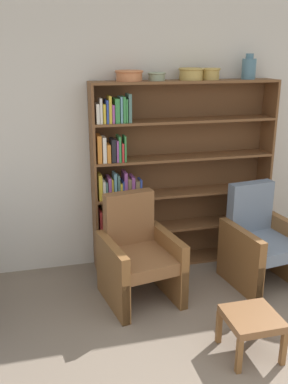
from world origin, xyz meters
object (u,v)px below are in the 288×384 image
(armchair_cushioned, at_px, (261,242))
(footstool, at_px, (251,321))
(bowl_terracotta, at_px, (191,73))
(bowl_stoneware, at_px, (157,76))
(bookshelf, at_px, (165,179))
(armchair_leather, at_px, (138,256))
(bowl_olive, at_px, (129,75))
(bowl_brass, at_px, (210,73))
(vase_tall, at_px, (249,68))

(armchair_cushioned, xyz_separation_m, footstool, (-0.62, -1.01, -0.14))
(footstool, bearing_deg, bowl_terracotta, 88.35)
(bowl_stoneware, height_order, armchair_cushioned, bowl_stoneware)
(bookshelf, bearing_deg, armchair_leather, -125.19)
(bowl_terracotta, distance_m, footstool, 2.39)
(bowl_terracotta, distance_m, armchair_leather, 1.86)
(bowl_terracotta, bearing_deg, bookshelf, 175.86)
(armchair_leather, bearing_deg, bowl_terracotta, -148.40)
(bowl_terracotta, bearing_deg, bowl_olive, 180.00)
(bowl_stoneware, bearing_deg, bowl_olive, 180.00)
(bookshelf, distance_m, footstool, 1.79)
(bowl_olive, bearing_deg, armchair_cushioned, -27.29)
(bookshelf, bearing_deg, footstool, -83.19)
(bowl_brass, relative_size, armchair_leather, 0.20)
(bowl_terracotta, bearing_deg, bowl_brass, 0.00)
(bookshelf, bearing_deg, armchair_cushioned, -37.95)
(armchair_leather, bearing_deg, footstool, 112.36)
(armchair_cushioned, bearing_deg, bowl_terracotta, -55.34)
(armchair_leather, bearing_deg, bowl_olive, -106.25)
(bowl_olive, xyz_separation_m, footstool, (0.58, -1.63, -1.74))
(bowl_olive, bearing_deg, bowl_stoneware, 0.00)
(bowl_olive, distance_m, bowl_terracotta, 0.63)
(bowl_terracotta, bearing_deg, vase_tall, 0.00)
(bowl_brass, distance_m, armchair_leather, 1.95)
(bowl_terracotta, xyz_separation_m, vase_tall, (0.62, 0.00, 0.04))
(bookshelf, distance_m, armchair_cushioned, 1.17)
(bowl_olive, xyz_separation_m, bowl_brass, (0.83, 0.00, 0.01))
(vase_tall, distance_m, footstool, 2.51)
(bowl_terracotta, relative_size, vase_tall, 1.01)
(vase_tall, xyz_separation_m, armchair_cushioned, (-0.05, -0.62, -1.66))
(bookshelf, xyz_separation_m, bowl_stoneware, (-0.11, -0.02, 1.05))
(bowl_olive, distance_m, armchair_leather, 1.72)
(bookshelf, distance_m, bowl_stoneware, 1.06)
(bookshelf, xyz_separation_m, bowl_terracotta, (0.24, -0.02, 1.07))
(bowl_stoneware, relative_size, bowl_brass, 0.89)
(bowl_terracotta, relative_size, bowl_brass, 1.28)
(bowl_terracotta, xyz_separation_m, footstool, (-0.05, -1.63, -1.75))
(bookshelf, xyz_separation_m, armchair_leather, (-0.45, -0.64, -0.54))
(bowl_brass, xyz_separation_m, armchair_leather, (-0.90, -0.62, -1.61))
(bowl_stoneware, height_order, footstool, bowl_stoneware)
(armchair_leather, bearing_deg, bowl_brass, -155.56)
(armchair_leather, bearing_deg, bowl_stoneware, -128.92)
(bowl_terracotta, height_order, bowl_brass, bowl_terracotta)
(bookshelf, xyz_separation_m, bowl_olive, (-0.38, -0.02, 1.06))
(bowl_stoneware, relative_size, vase_tall, 0.71)
(armchair_leather, xyz_separation_m, footstool, (0.65, -1.01, -0.14))
(armchair_cushioned, bearing_deg, bookshelf, -46.06)
(bowl_stoneware, bearing_deg, bowl_brass, 0.00)
(bookshelf, distance_m, bowl_olive, 1.13)
(bowl_stoneware, bearing_deg, armchair_cushioned, -33.76)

